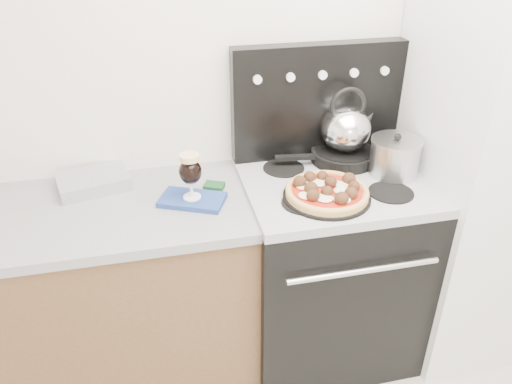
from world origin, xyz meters
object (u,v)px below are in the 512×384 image
object	(u,v)px
fridge	(489,160)
base_cabinet	(80,305)
pizza	(327,190)
stove_body	(327,271)
oven_mitt	(192,200)
tea_kettle	(346,125)
stock_pot	(394,158)
pizza_pan	(327,197)
skillet	(343,155)
beer_glass	(191,176)

from	to	relation	value
fridge	base_cabinet	bearing A→B (deg)	178.41
fridge	pizza	distance (m)	0.79
base_cabinet	pizza	bearing A→B (deg)	-8.49
stove_body	fridge	xyz separation A→B (m)	(0.70, -0.03, 0.51)
stove_body	oven_mitt	world-z (taller)	oven_mitt
oven_mitt	tea_kettle	bearing A→B (deg)	14.28
fridge	stock_pot	size ratio (longest dim) A/B	9.31
oven_mitt	pizza	bearing A→B (deg)	-12.72
fridge	stock_pot	distance (m)	0.44
base_cabinet	pizza_pan	world-z (taller)	pizza_pan
stock_pot	stove_body	bearing A→B (deg)	-179.44
pizza	stock_pot	distance (m)	0.37
stove_body	pizza	size ratio (longest dim) A/B	2.72
pizza_pan	skillet	world-z (taller)	skillet
stove_body	skillet	size ratio (longest dim) A/B	3.07
stove_body	skillet	xyz separation A→B (m)	(0.10, 0.17, 0.51)
fridge	pizza_pan	world-z (taller)	fridge
stove_body	pizza_pan	xyz separation A→B (m)	(-0.08, -0.13, 0.49)
beer_glass	tea_kettle	bearing A→B (deg)	14.28
tea_kettle	base_cabinet	bearing A→B (deg)	167.66
tea_kettle	stock_pot	xyz separation A→B (m)	(0.16, -0.16, -0.10)
beer_glass	pizza	world-z (taller)	beer_glass
stove_body	stock_pot	size ratio (longest dim) A/B	4.31
skillet	stock_pot	bearing A→B (deg)	-45.57
pizza_pan	skillet	xyz separation A→B (m)	(0.18, 0.29, 0.02)
base_cabinet	oven_mitt	size ratio (longest dim) A/B	5.82
pizza_pan	pizza	size ratio (longest dim) A/B	1.07
base_cabinet	oven_mitt	xyz separation A→B (m)	(0.51, -0.04, 0.48)
pizza_pan	tea_kettle	bearing A→B (deg)	58.15
pizza	tea_kettle	bearing A→B (deg)	58.15
pizza_pan	skillet	size ratio (longest dim) A/B	1.20
base_cabinet	pizza	world-z (taller)	pizza
tea_kettle	fridge	bearing A→B (deg)	-36.68
pizza	stove_body	bearing A→B (deg)	57.09
pizza	skillet	world-z (taller)	pizza
fridge	stock_pot	bearing A→B (deg)	176.42
stove_body	tea_kettle	xyz separation A→B (m)	(0.10, 0.17, 0.65)
oven_mitt	pizza_pan	xyz separation A→B (m)	(0.51, -0.12, 0.01)
fridge	tea_kettle	world-z (taller)	fridge
oven_mitt	pizza_pan	bearing A→B (deg)	-12.72
fridge	beer_glass	xyz separation A→B (m)	(-1.30, 0.01, 0.07)
beer_glass	tea_kettle	distance (m)	0.72
pizza	skillet	bearing A→B (deg)	58.15
fridge	oven_mitt	xyz separation A→B (m)	(-1.30, 0.01, -0.04)
stock_pot	base_cabinet	bearing A→B (deg)	179.06
beer_glass	pizza	bearing A→B (deg)	-12.72
skillet	tea_kettle	world-z (taller)	tea_kettle
tea_kettle	stove_body	bearing A→B (deg)	-140.04
beer_glass	oven_mitt	bearing A→B (deg)	0.00
beer_glass	pizza	distance (m)	0.53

